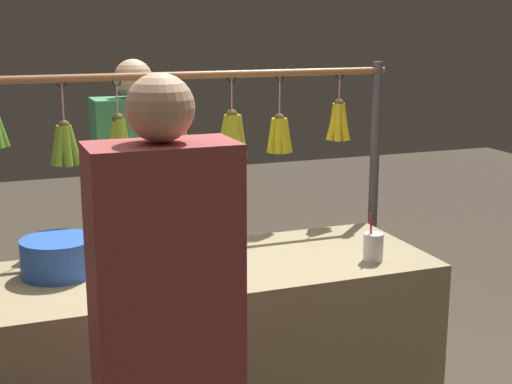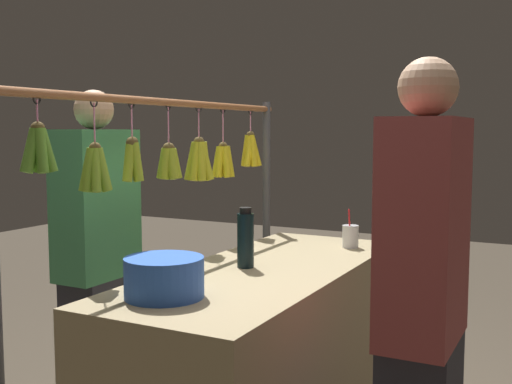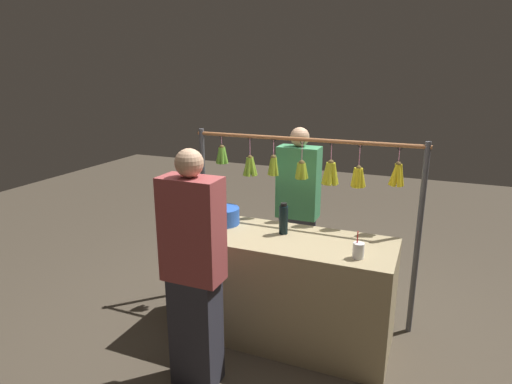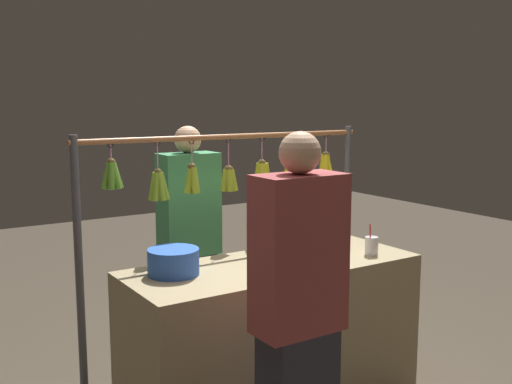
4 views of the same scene
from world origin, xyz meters
TOP-DOWN VIEW (x-y plane):
  - ground_plane at (0.00, 0.00)m, footprint 12.00×12.00m
  - market_counter at (0.00, 0.00)m, footprint 1.67×0.65m
  - display_rack at (-0.01, -0.46)m, footprint 1.95×0.14m
  - water_bottle at (0.03, -0.07)m, footprint 0.07×0.07m
  - blue_bucket at (0.56, -0.10)m, footprint 0.27×0.27m
  - drink_cup at (-0.59, 0.17)m, footprint 0.08×0.08m
  - vendor_person at (0.13, -0.77)m, footprint 0.38×0.20m
  - customer_person at (0.36, 0.72)m, footprint 0.39×0.21m

SIDE VIEW (x-z plane):
  - ground_plane at x=0.00m, z-range 0.00..0.00m
  - market_counter at x=0.00m, z-range 0.00..0.85m
  - vendor_person at x=0.13m, z-range -0.01..1.58m
  - customer_person at x=0.36m, z-range -0.01..1.61m
  - drink_cup at x=-0.59m, z-range 0.81..1.00m
  - blue_bucket at x=0.56m, z-range 0.85..0.99m
  - water_bottle at x=0.03m, z-range 0.84..1.09m
  - display_rack at x=-0.01m, z-range 0.36..1.93m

